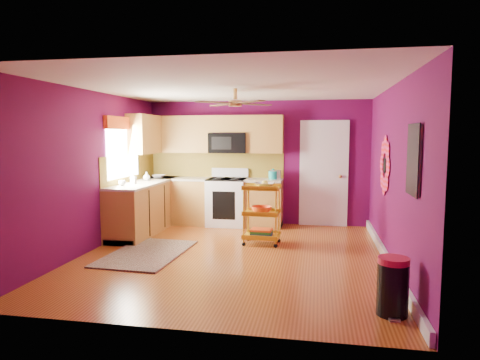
# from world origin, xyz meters

# --- Properties ---
(ground) EXTENTS (5.00, 5.00, 0.00)m
(ground) POSITION_xyz_m (0.00, 0.00, 0.00)
(ground) COLOR brown
(ground) RESTS_ON ground
(room_envelope) EXTENTS (4.54, 5.04, 2.52)m
(room_envelope) POSITION_xyz_m (0.03, 0.00, 1.63)
(room_envelope) COLOR #590A43
(room_envelope) RESTS_ON ground
(lower_cabinets) EXTENTS (2.81, 2.31, 0.94)m
(lower_cabinets) POSITION_xyz_m (-1.35, 1.82, 0.43)
(lower_cabinets) COLOR olive
(lower_cabinets) RESTS_ON ground
(electric_range) EXTENTS (0.76, 0.66, 1.13)m
(electric_range) POSITION_xyz_m (-0.55, 2.17, 0.48)
(electric_range) COLOR white
(electric_range) RESTS_ON ground
(upper_cabinetry) EXTENTS (2.80, 2.30, 1.26)m
(upper_cabinetry) POSITION_xyz_m (-1.24, 2.17, 1.80)
(upper_cabinetry) COLOR olive
(upper_cabinetry) RESTS_ON ground
(left_window) EXTENTS (0.08, 1.35, 1.08)m
(left_window) POSITION_xyz_m (-2.22, 1.05, 1.74)
(left_window) COLOR white
(left_window) RESTS_ON ground
(panel_door) EXTENTS (0.95, 0.11, 2.15)m
(panel_door) POSITION_xyz_m (1.35, 2.47, 1.02)
(panel_door) COLOR white
(panel_door) RESTS_ON ground
(right_wall_art) EXTENTS (0.04, 2.74, 1.04)m
(right_wall_art) POSITION_xyz_m (2.23, -0.34, 1.44)
(right_wall_art) COLOR black
(right_wall_art) RESTS_ON ground
(ceiling_fan) EXTENTS (1.01, 1.01, 0.26)m
(ceiling_fan) POSITION_xyz_m (0.00, 0.20, 2.29)
(ceiling_fan) COLOR #BF8C3F
(ceiling_fan) RESTS_ON ground
(shag_rug) EXTENTS (1.13, 1.76, 0.02)m
(shag_rug) POSITION_xyz_m (-1.31, -0.14, 0.01)
(shag_rug) COLOR black
(shag_rug) RESTS_ON ground
(rolling_cart) EXTENTS (0.61, 0.46, 1.07)m
(rolling_cart) POSITION_xyz_m (0.34, 0.77, 0.55)
(rolling_cart) COLOR gold
(rolling_cart) RESTS_ON ground
(trash_can) EXTENTS (0.35, 0.36, 0.59)m
(trash_can) POSITION_xyz_m (2.00, -1.79, 0.30)
(trash_can) COLOR black
(trash_can) RESTS_ON ground
(teal_kettle) EXTENTS (0.18, 0.18, 0.21)m
(teal_kettle) POSITION_xyz_m (0.37, 2.23, 1.02)
(teal_kettle) COLOR #16A9A4
(teal_kettle) RESTS_ON lower_cabinets
(toaster) EXTENTS (0.22, 0.15, 0.18)m
(toaster) POSITION_xyz_m (0.40, 2.26, 1.03)
(toaster) COLOR beige
(toaster) RESTS_ON lower_cabinets
(soap_bottle_a) EXTENTS (0.09, 0.09, 0.19)m
(soap_bottle_a) POSITION_xyz_m (-2.01, 0.99, 1.04)
(soap_bottle_a) COLOR #EA3F72
(soap_bottle_a) RESTS_ON lower_cabinets
(soap_bottle_b) EXTENTS (0.13, 0.13, 0.17)m
(soap_bottle_b) POSITION_xyz_m (-2.00, 1.55, 1.02)
(soap_bottle_b) COLOR white
(soap_bottle_b) RESTS_ON lower_cabinets
(counter_dish) EXTENTS (0.26, 0.26, 0.06)m
(counter_dish) POSITION_xyz_m (-1.96, 2.07, 0.97)
(counter_dish) COLOR white
(counter_dish) RESTS_ON lower_cabinets
(counter_cup) EXTENTS (0.12, 0.12, 0.09)m
(counter_cup) POSITION_xyz_m (-2.08, 0.67, 0.99)
(counter_cup) COLOR white
(counter_cup) RESTS_ON lower_cabinets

